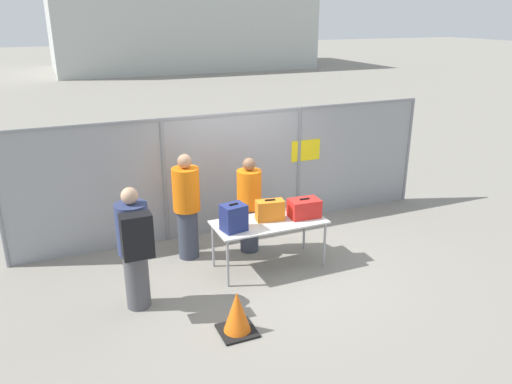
{
  "coord_description": "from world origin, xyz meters",
  "views": [
    {
      "loc": [
        -3.01,
        -6.6,
        3.81
      ],
      "look_at": [
        -0.02,
        0.42,
        1.05
      ],
      "focal_mm": 35.0,
      "sensor_mm": 36.0,
      "label": 1
    }
  ],
  "objects_px": {
    "suitcase_red": "(304,208)",
    "security_worker_far": "(187,205)",
    "traveler_hooded": "(135,245)",
    "utility_trailer": "(260,171)",
    "security_worker_near": "(249,204)",
    "suitcase_navy": "(234,218)",
    "inspection_table": "(269,225)",
    "suitcase_orange": "(270,210)",
    "traffic_cone": "(237,314)"
  },
  "relations": [
    {
      "from": "inspection_table",
      "to": "suitcase_navy",
      "type": "xyz_separation_m",
      "value": [
        -0.62,
        -0.1,
        0.26
      ]
    },
    {
      "from": "suitcase_red",
      "to": "traffic_cone",
      "type": "relative_size",
      "value": 0.86
    },
    {
      "from": "security_worker_far",
      "to": "utility_trailer",
      "type": "xyz_separation_m",
      "value": [
        2.42,
        2.59,
        -0.46
      ]
    },
    {
      "from": "security_worker_near",
      "to": "security_worker_far",
      "type": "height_order",
      "value": "security_worker_far"
    },
    {
      "from": "suitcase_orange",
      "to": "suitcase_red",
      "type": "bearing_deg",
      "value": -9.84
    },
    {
      "from": "traveler_hooded",
      "to": "suitcase_orange",
      "type": "bearing_deg",
      "value": -11.78
    },
    {
      "from": "suitcase_navy",
      "to": "traffic_cone",
      "type": "height_order",
      "value": "suitcase_navy"
    },
    {
      "from": "inspection_table",
      "to": "suitcase_orange",
      "type": "xyz_separation_m",
      "value": [
        0.04,
        0.05,
        0.22
      ]
    },
    {
      "from": "suitcase_red",
      "to": "utility_trailer",
      "type": "relative_size",
      "value": 0.12
    },
    {
      "from": "traveler_hooded",
      "to": "utility_trailer",
      "type": "distance_m",
      "value": 5.17
    },
    {
      "from": "suitcase_orange",
      "to": "security_worker_far",
      "type": "relative_size",
      "value": 0.26
    },
    {
      "from": "suitcase_navy",
      "to": "traffic_cone",
      "type": "bearing_deg",
      "value": -109.44
    },
    {
      "from": "suitcase_navy",
      "to": "security_worker_near",
      "type": "relative_size",
      "value": 0.26
    },
    {
      "from": "inspection_table",
      "to": "suitcase_red",
      "type": "xyz_separation_m",
      "value": [
        0.59,
        -0.04,
        0.2
      ]
    },
    {
      "from": "suitcase_red",
      "to": "traffic_cone",
      "type": "bearing_deg",
      "value": -140.36
    },
    {
      "from": "suitcase_orange",
      "to": "traffic_cone",
      "type": "distance_m",
      "value": 1.97
    },
    {
      "from": "suitcase_orange",
      "to": "suitcase_red",
      "type": "xyz_separation_m",
      "value": [
        0.55,
        -0.1,
        -0.02
      ]
    },
    {
      "from": "traveler_hooded",
      "to": "traffic_cone",
      "type": "bearing_deg",
      "value": -68.73
    },
    {
      "from": "inspection_table",
      "to": "suitcase_red",
      "type": "distance_m",
      "value": 0.62
    },
    {
      "from": "security_worker_near",
      "to": "security_worker_far",
      "type": "xyz_separation_m",
      "value": [
        -1.01,
        0.17,
        0.07
      ]
    },
    {
      "from": "suitcase_red",
      "to": "security_worker_far",
      "type": "height_order",
      "value": "security_worker_far"
    },
    {
      "from": "security_worker_far",
      "to": "utility_trailer",
      "type": "relative_size",
      "value": 0.43
    },
    {
      "from": "utility_trailer",
      "to": "traffic_cone",
      "type": "bearing_deg",
      "value": -116.67
    },
    {
      "from": "suitcase_orange",
      "to": "traveler_hooded",
      "type": "xyz_separation_m",
      "value": [
        -2.15,
        -0.45,
        0.02
      ]
    },
    {
      "from": "traveler_hooded",
      "to": "security_worker_near",
      "type": "bearing_deg",
      "value": 3.5
    },
    {
      "from": "security_worker_far",
      "to": "traffic_cone",
      "type": "relative_size",
      "value": 3.08
    },
    {
      "from": "suitcase_navy",
      "to": "security_worker_near",
      "type": "bearing_deg",
      "value": 53.49
    },
    {
      "from": "suitcase_red",
      "to": "inspection_table",
      "type": "bearing_deg",
      "value": 175.8
    },
    {
      "from": "security_worker_far",
      "to": "suitcase_orange",
      "type": "bearing_deg",
      "value": 129.21
    },
    {
      "from": "traveler_hooded",
      "to": "security_worker_far",
      "type": "distance_m",
      "value": 1.6
    },
    {
      "from": "suitcase_orange",
      "to": "traffic_cone",
      "type": "relative_size",
      "value": 0.81
    },
    {
      "from": "traveler_hooded",
      "to": "security_worker_far",
      "type": "xyz_separation_m",
      "value": [
        1.04,
        1.22,
        -0.04
      ]
    },
    {
      "from": "inspection_table",
      "to": "traveler_hooded",
      "type": "xyz_separation_m",
      "value": [
        -2.11,
        -0.4,
        0.23
      ]
    },
    {
      "from": "suitcase_orange",
      "to": "traffic_cone",
      "type": "xyz_separation_m",
      "value": [
        -1.12,
        -1.48,
        -0.67
      ]
    },
    {
      "from": "security_worker_near",
      "to": "traffic_cone",
      "type": "height_order",
      "value": "security_worker_near"
    },
    {
      "from": "inspection_table",
      "to": "security_worker_near",
      "type": "relative_size",
      "value": 1.07
    },
    {
      "from": "suitcase_red",
      "to": "security_worker_near",
      "type": "distance_m",
      "value": 0.95
    },
    {
      "from": "suitcase_navy",
      "to": "utility_trailer",
      "type": "height_order",
      "value": "suitcase_navy"
    },
    {
      "from": "security_worker_near",
      "to": "security_worker_far",
      "type": "relative_size",
      "value": 0.93
    },
    {
      "from": "security_worker_near",
      "to": "utility_trailer",
      "type": "xyz_separation_m",
      "value": [
        1.41,
        2.76,
        -0.39
      ]
    },
    {
      "from": "inspection_table",
      "to": "utility_trailer",
      "type": "bearing_deg",
      "value": 68.49
    },
    {
      "from": "suitcase_orange",
      "to": "traveler_hooded",
      "type": "relative_size",
      "value": 0.27
    },
    {
      "from": "security_worker_far",
      "to": "traffic_cone",
      "type": "bearing_deg",
      "value": 73.52
    },
    {
      "from": "suitcase_orange",
      "to": "inspection_table",
      "type": "bearing_deg",
      "value": -125.26
    },
    {
      "from": "utility_trailer",
      "to": "security_worker_near",
      "type": "bearing_deg",
      "value": -117.02
    },
    {
      "from": "security_worker_near",
      "to": "traffic_cone",
      "type": "xyz_separation_m",
      "value": [
        -1.02,
        -2.08,
        -0.58
      ]
    },
    {
      "from": "traffic_cone",
      "to": "suitcase_red",
      "type": "bearing_deg",
      "value": 39.64
    },
    {
      "from": "traveler_hooded",
      "to": "security_worker_near",
      "type": "height_order",
      "value": "traveler_hooded"
    },
    {
      "from": "traveler_hooded",
      "to": "inspection_table",
      "type": "bearing_deg",
      "value": -12.94
    },
    {
      "from": "inspection_table",
      "to": "security_worker_near",
      "type": "xyz_separation_m",
      "value": [
        -0.06,
        0.65,
        0.13
      ]
    }
  ]
}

